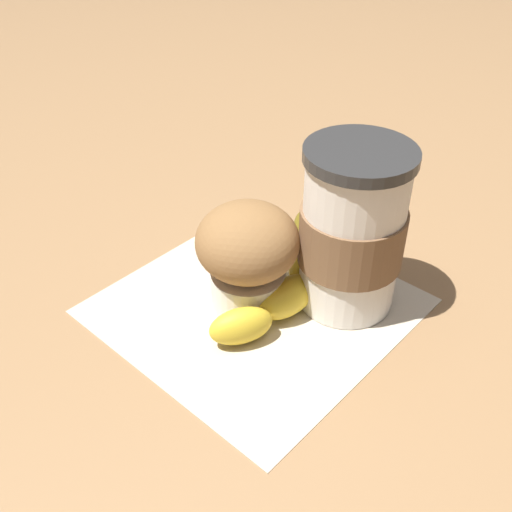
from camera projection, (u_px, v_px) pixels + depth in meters
name	position (u px, v px, depth m)	size (l,w,h in m)	color
ground_plane	(256.00, 306.00, 0.56)	(3.00, 3.00, 0.00)	#936D47
paper_napkin	(256.00, 305.00, 0.56)	(0.25, 0.25, 0.00)	beige
coffee_cup	(352.00, 231.00, 0.52)	(0.09, 0.09, 0.15)	silver
muffin	(249.00, 251.00, 0.53)	(0.09, 0.09, 0.10)	white
banana	(290.00, 276.00, 0.56)	(0.21, 0.11, 0.03)	gold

